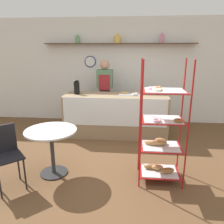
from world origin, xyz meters
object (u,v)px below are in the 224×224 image
person_worker (105,91)px  cafe_table (52,141)px  cafe_chair (5,150)px  donut_tray_counter (131,94)px  pastry_rack (161,136)px  coffee_carafe (77,87)px

person_worker → cafe_table: size_ratio=2.14×
person_worker → cafe_chair: size_ratio=1.87×
donut_tray_counter → cafe_table: bearing=-123.1°
pastry_rack → coffee_carafe: pastry_rack is taller
cafe_table → coffee_carafe: coffee_carafe is taller
cafe_table → donut_tray_counter: size_ratio=1.59×
cafe_chair → coffee_carafe: bearing=33.8°
cafe_chair → person_worker: bearing=25.3°
person_worker → donut_tray_counter: person_worker is taller
pastry_rack → cafe_table: bearing=180.0°
pastry_rack → cafe_chair: size_ratio=1.99×
cafe_table → coffee_carafe: (-0.03, 1.75, 0.54)m
pastry_rack → donut_tray_counter: bearing=104.1°
person_worker → coffee_carafe: (-0.57, -0.54, 0.16)m
cafe_table → donut_tray_counter: donut_tray_counter is taller
cafe_chair → coffee_carafe: 2.25m
cafe_table → coffee_carafe: size_ratio=2.47×
cafe_chair → donut_tray_counter: donut_tray_counter is taller
person_worker → cafe_chair: person_worker is taller
cafe_chair → pastry_rack: bearing=-33.2°
pastry_rack → coffee_carafe: 2.45m
coffee_carafe → donut_tray_counter: (1.21, 0.07, -0.13)m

